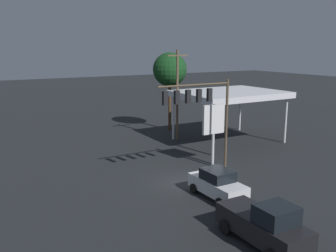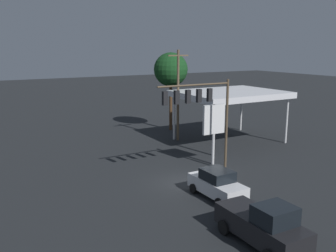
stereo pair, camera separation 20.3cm
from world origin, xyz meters
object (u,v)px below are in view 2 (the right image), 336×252
at_px(traffic_signal_assembly, 200,104).
at_px(street_tree, 171,70).
at_px(utility_pole, 178,93).
at_px(pickup_parked, 263,225).
at_px(sedan_waiting, 217,184).
at_px(price_sign, 214,122).

distance_m(traffic_signal_assembly, street_tree, 16.67).
bearing_deg(traffic_signal_assembly, utility_pole, -112.99).
bearing_deg(street_tree, utility_pole, 68.22).
height_order(utility_pole, pickup_parked, utility_pole).
bearing_deg(street_tree, traffic_signal_assembly, 67.39).
xyz_separation_m(sedan_waiting, pickup_parked, (1.72, 6.08, 0.16)).
bearing_deg(sedan_waiting, street_tree, 157.91).
xyz_separation_m(price_sign, sedan_waiting, (4.11, 6.02, -2.72)).
bearing_deg(utility_pole, pickup_parked, 69.93).
distance_m(price_sign, street_tree, 14.52).
height_order(utility_pole, price_sign, utility_pole).
xyz_separation_m(utility_pole, pickup_parked, (7.61, 20.81, -3.97)).
relative_size(utility_pole, street_tree, 1.04).
bearing_deg(pickup_parked, sedan_waiting, 165.03).
bearing_deg(sedan_waiting, price_sign, 145.34).
bearing_deg(street_tree, price_sign, 74.69).
distance_m(utility_pole, sedan_waiting, 16.39).
xyz_separation_m(price_sign, street_tree, (-3.72, -13.59, 3.53)).
height_order(price_sign, street_tree, street_tree).
relative_size(price_sign, sedan_waiting, 1.17).
bearing_deg(price_sign, street_tree, -105.31).
height_order(traffic_signal_assembly, pickup_parked, traffic_signal_assembly).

